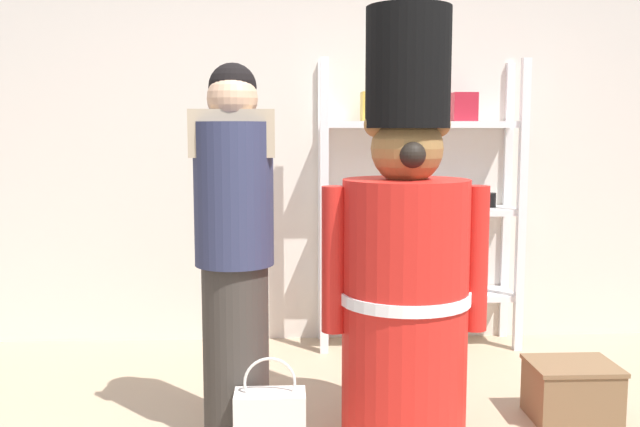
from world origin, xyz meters
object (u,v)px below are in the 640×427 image
object	(u,v)px
person_shopper	(234,248)
display_crate	(572,391)
teddy_bear_guard	(405,266)
shopping_bag	(270,424)
merchandise_shelf	(418,200)

from	to	relation	value
person_shopper	display_crate	distance (m)	1.72
person_shopper	display_crate	bearing A→B (deg)	4.50
teddy_bear_guard	shopping_bag	xyz separation A→B (m)	(-0.58, -0.19, -0.62)
teddy_bear_guard	display_crate	world-z (taller)	teddy_bear_guard
merchandise_shelf	person_shopper	world-z (taller)	merchandise_shelf
merchandise_shelf	shopping_bag	size ratio (longest dim) A/B	4.08
teddy_bear_guard	person_shopper	xyz separation A→B (m)	(-0.74, 0.03, 0.08)
teddy_bear_guard	shopping_bag	distance (m)	0.87
shopping_bag	display_crate	distance (m)	1.45
teddy_bear_guard	shopping_bag	bearing A→B (deg)	-162.00
shopping_bag	merchandise_shelf	bearing A→B (deg)	60.04
person_shopper	teddy_bear_guard	bearing A→B (deg)	-2.50
person_shopper	merchandise_shelf	bearing A→B (deg)	51.76
teddy_bear_guard	person_shopper	size ratio (longest dim) A/B	1.14
merchandise_shelf	teddy_bear_guard	bearing A→B (deg)	-102.81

